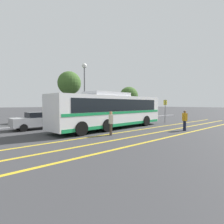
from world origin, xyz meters
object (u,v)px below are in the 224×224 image
at_px(parked_car_2, 90,117).
at_px(parked_car_1, 36,120).
at_px(bus_stop_sign, 165,108).
at_px(tree_1, 69,83).
at_px(transit_bus, 112,110).
at_px(street_lamp, 84,77).
at_px(pedestrian_0, 111,122).
at_px(tree_0, 129,96).
at_px(parked_car_3, 124,116).
at_px(pedestrian_1, 185,119).

bearing_deg(parked_car_2, parked_car_1, 89.59).
distance_m(bus_stop_sign, tree_1, 11.87).
height_order(transit_bus, street_lamp, street_lamp).
distance_m(pedestrian_0, street_lamp, 10.21).
bearing_deg(transit_bus, parked_car_1, -130.35).
xyz_separation_m(bus_stop_sign, tree_0, (2.85, 8.34, 1.75)).
distance_m(transit_bus, parked_car_3, 7.21).
bearing_deg(parked_car_3, transit_bus, 125.84).
distance_m(pedestrian_0, pedestrian_1, 6.33).
relative_size(parked_car_3, pedestrian_1, 2.97).
height_order(parked_car_2, street_lamp, street_lamp).
distance_m(transit_bus, bus_stop_sign, 7.36).
bearing_deg(pedestrian_1, parked_car_3, -162.40).
bearing_deg(parked_car_2, pedestrian_1, -159.70).
xyz_separation_m(parked_car_1, parked_car_3, (11.01, 0.35, -0.08)).
relative_size(parked_car_2, street_lamp, 0.57).
bearing_deg(parked_car_1, tree_0, -77.86).
height_order(parked_car_3, street_lamp, street_lamp).
bearing_deg(parked_car_2, transit_bus, 176.11).
bearing_deg(pedestrian_1, street_lamp, -135.86).
bearing_deg(parked_car_2, parked_car_3, -86.33).
distance_m(parked_car_1, tree_1, 7.90).
bearing_deg(tree_1, parked_car_1, -141.68).
relative_size(pedestrian_1, bus_stop_sign, 0.62).
bearing_deg(parked_car_1, parked_car_3, -89.40).
bearing_deg(pedestrian_0, tree_1, -165.13).
height_order(parked_car_1, parked_car_3, parked_car_1).
height_order(pedestrian_1, street_lamp, street_lamp).
xyz_separation_m(parked_car_3, street_lamp, (-4.76, 1.82, 4.64)).
bearing_deg(bus_stop_sign, pedestrian_1, -45.96).
xyz_separation_m(pedestrian_0, street_lamp, (3.29, 8.62, 4.36)).
distance_m(parked_car_2, parked_car_3, 5.50).
bearing_deg(tree_1, pedestrian_0, -102.68).
bearing_deg(pedestrian_1, tree_1, -134.19).
distance_m(transit_bus, tree_0, 12.81).
height_order(transit_bus, parked_car_2, transit_bus).
distance_m(pedestrian_0, tree_1, 11.59).
distance_m(pedestrian_1, tree_1, 14.05).
bearing_deg(tree_1, transit_bus, -90.67).
relative_size(pedestrian_0, tree_1, 0.27).
bearing_deg(tree_1, street_lamp, -66.78).
bearing_deg(parked_car_3, bus_stop_sign, -163.23).
bearing_deg(transit_bus, street_lamp, 167.02).
xyz_separation_m(transit_bus, tree_1, (0.10, 8.14, 3.08)).
distance_m(pedestrian_1, bus_stop_sign, 5.67).
relative_size(bus_stop_sign, tree_1, 0.43).
distance_m(parked_car_2, pedestrian_0, 6.92).
bearing_deg(tree_0, parked_car_3, -143.19).
distance_m(parked_car_3, pedestrian_1, 9.45).
xyz_separation_m(parked_car_3, tree_0, (4.44, 3.32, 2.75)).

